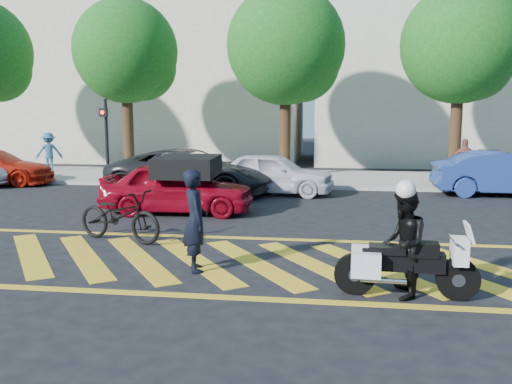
# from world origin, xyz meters

# --- Properties ---
(ground) EXTENTS (90.00, 90.00, 0.00)m
(ground) POSITION_xyz_m (0.00, 0.00, 0.00)
(ground) COLOR black
(ground) RESTS_ON ground
(sidewalk) EXTENTS (60.00, 5.00, 0.15)m
(sidewalk) POSITION_xyz_m (0.00, 12.00, 0.07)
(sidewalk) COLOR #9E998E
(sidewalk) RESTS_ON ground
(crosswalk) EXTENTS (12.33, 4.00, 0.01)m
(crosswalk) POSITION_xyz_m (-0.04, 0.00, 0.00)
(crosswalk) COLOR gold
(crosswalk) RESTS_ON ground
(building_left) EXTENTS (16.00, 8.00, 10.00)m
(building_left) POSITION_xyz_m (-8.00, 21.00, 5.00)
(building_left) COLOR beige
(building_left) RESTS_ON ground
(building_right) EXTENTS (16.00, 8.00, 11.00)m
(building_right) POSITION_xyz_m (9.00, 21.00, 5.50)
(building_right) COLOR beige
(building_right) RESTS_ON ground
(tree_left) EXTENTS (4.20, 4.20, 7.26)m
(tree_left) POSITION_xyz_m (-6.37, 12.06, 4.99)
(tree_left) COLOR black
(tree_left) RESTS_ON ground
(tree_center) EXTENTS (4.60, 4.60, 7.56)m
(tree_center) POSITION_xyz_m (0.13, 12.06, 5.10)
(tree_center) COLOR black
(tree_center) RESTS_ON ground
(tree_right) EXTENTS (4.40, 4.40, 7.41)m
(tree_right) POSITION_xyz_m (6.63, 12.06, 5.05)
(tree_right) COLOR black
(tree_right) RESTS_ON ground
(signal_pole) EXTENTS (0.28, 0.43, 3.20)m
(signal_pole) POSITION_xyz_m (-6.50, 9.74, 1.92)
(signal_pole) COLOR black
(signal_pole) RESTS_ON ground
(officer_bike) EXTENTS (0.63, 0.76, 1.79)m
(officer_bike) POSITION_xyz_m (-0.45, -0.61, 0.89)
(officer_bike) COLOR black
(officer_bike) RESTS_ON ground
(bicycle) EXTENTS (2.24, 1.38, 1.11)m
(bicycle) POSITION_xyz_m (-2.60, 1.28, 0.56)
(bicycle) COLOR black
(bicycle) RESTS_ON ground
(police_motorcycle) EXTENTS (2.13, 0.69, 0.94)m
(police_motorcycle) POSITION_xyz_m (2.96, -1.49, 0.51)
(police_motorcycle) COLOR black
(police_motorcycle) RESTS_ON ground
(officer_moto) EXTENTS (0.65, 0.82, 1.64)m
(officer_moto) POSITION_xyz_m (2.95, -1.49, 0.82)
(officer_moto) COLOR black
(officer_moto) RESTS_ON ground
(red_convertible) EXTENTS (4.19, 1.86, 1.40)m
(red_convertible) POSITION_xyz_m (-2.27, 4.58, 0.70)
(red_convertible) COLOR maroon
(red_convertible) RESTS_ON ground
(parked_mid_left) EXTENTS (5.68, 3.04, 1.52)m
(parked_mid_left) POSITION_xyz_m (-2.75, 7.80, 0.76)
(parked_mid_left) COLOR black
(parked_mid_left) RESTS_ON ground
(parked_mid_right) EXTENTS (4.25, 2.06, 1.40)m
(parked_mid_right) POSITION_xyz_m (-0.10, 8.29, 0.70)
(parked_mid_right) COLOR silver
(parked_mid_right) RESTS_ON ground
(parked_right) EXTENTS (4.45, 1.56, 1.46)m
(parked_right) POSITION_xyz_m (7.43, 8.96, 0.73)
(parked_right) COLOR navy
(parked_right) RESTS_ON ground
(pedestrian_left) EXTENTS (1.25, 1.09, 1.68)m
(pedestrian_left) POSITION_xyz_m (-10.37, 12.57, 0.99)
(pedestrian_left) COLOR #316689
(pedestrian_left) RESTS_ON sidewalk
(pedestrian_right) EXTENTS (0.97, 0.48, 1.61)m
(pedestrian_right) POSITION_xyz_m (6.69, 11.10, 0.95)
(pedestrian_right) COLOR brown
(pedestrian_right) RESTS_ON sidewalk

